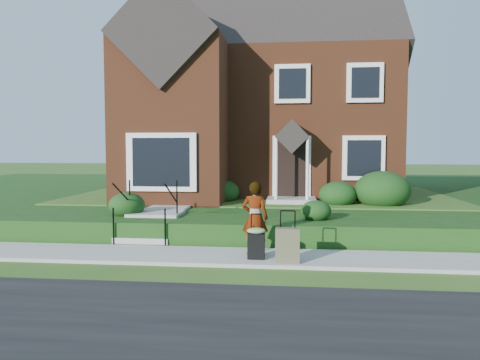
# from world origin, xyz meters

# --- Properties ---
(ground) EXTENTS (120.00, 120.00, 0.00)m
(ground) POSITION_xyz_m (0.00, 0.00, 0.00)
(ground) COLOR #2D5119
(ground) RESTS_ON ground
(sidewalk) EXTENTS (60.00, 1.60, 0.08)m
(sidewalk) POSITION_xyz_m (0.00, 0.00, 0.04)
(sidewalk) COLOR #9E9B93
(sidewalk) RESTS_ON ground
(terrace) EXTENTS (44.00, 20.00, 0.60)m
(terrace) POSITION_xyz_m (4.00, 10.90, 0.30)
(terrace) COLOR #143C10
(terrace) RESTS_ON ground
(walkway) EXTENTS (1.20, 6.00, 0.06)m
(walkway) POSITION_xyz_m (-2.50, 5.00, 0.63)
(walkway) COLOR #9E9B93
(walkway) RESTS_ON terrace
(main_house) EXTENTS (10.40, 10.20, 9.40)m
(main_house) POSITION_xyz_m (-0.21, 9.61, 5.26)
(main_house) COLOR brown
(main_house) RESTS_ON terrace
(front_steps) EXTENTS (1.40, 2.02, 1.50)m
(front_steps) POSITION_xyz_m (-2.50, 1.84, 0.47)
(front_steps) COLOR #9E9B93
(front_steps) RESTS_ON ground
(foundation_shrubs) EXTENTS (9.99, 4.67, 1.24)m
(foundation_shrubs) POSITION_xyz_m (0.85, 4.95, 1.11)
(foundation_shrubs) COLOR black
(foundation_shrubs) RESTS_ON terrace
(woman) EXTENTS (0.63, 0.45, 1.63)m
(woman) POSITION_xyz_m (0.39, 0.15, 0.89)
(woman) COLOR #999999
(woman) RESTS_ON sidewalk
(suitcase_black) EXTENTS (0.40, 0.33, 0.97)m
(suitcase_black) POSITION_xyz_m (0.45, -0.30, 0.46)
(suitcase_black) COLOR black
(suitcase_black) RESTS_ON sidewalk
(suitcase_olive) EXTENTS (0.50, 0.28, 1.08)m
(suitcase_olive) POSITION_xyz_m (1.11, -0.53, 0.44)
(suitcase_olive) COLOR brown
(suitcase_olive) RESTS_ON sidewalk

